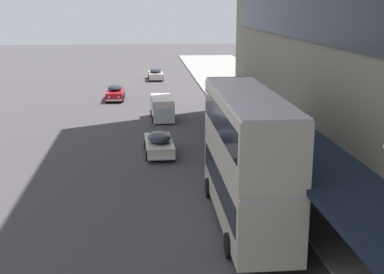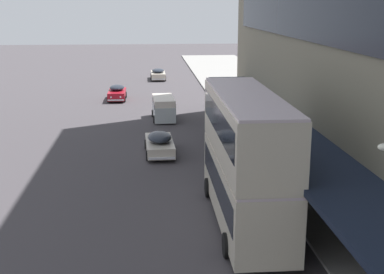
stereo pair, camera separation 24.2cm
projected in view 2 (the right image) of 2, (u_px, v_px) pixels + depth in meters
The scene contains 7 objects.
transit_bus_kerbside_front at pixel (246, 155), 23.75m from camera, with size 2.86×10.56×6.01m.
sedan_trailing_mid at pixel (117, 93), 55.20m from camera, with size 1.87×4.38×1.55m.
sedan_lead_near at pixel (158, 74), 69.62m from camera, with size 1.95×4.73×1.47m.
sedan_second_near at pixel (160, 143), 35.46m from camera, with size 2.02×4.79×1.54m.
vw_van at pixel (163, 107), 45.95m from camera, with size 2.03×4.61×1.96m.
pedestrian_at_kerb at pixel (384, 259), 18.62m from camera, with size 0.36×0.59×1.86m.
fire_hydrant at pixel (281, 180), 28.94m from camera, with size 0.20×0.40×0.70m.
Camera 2 is at (-0.63, -10.27, 9.87)m, focal length 50.00 mm.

